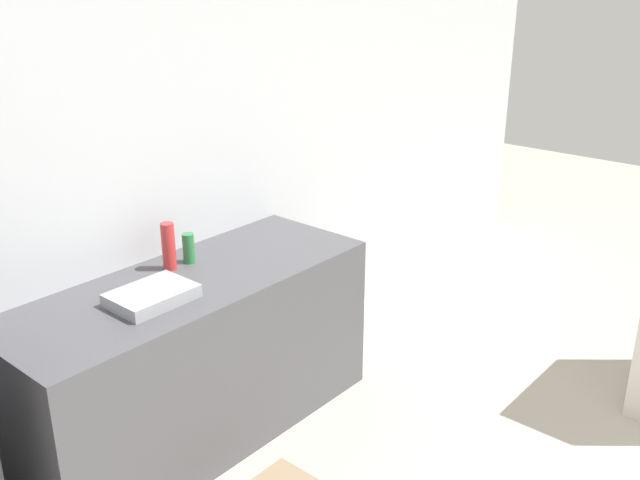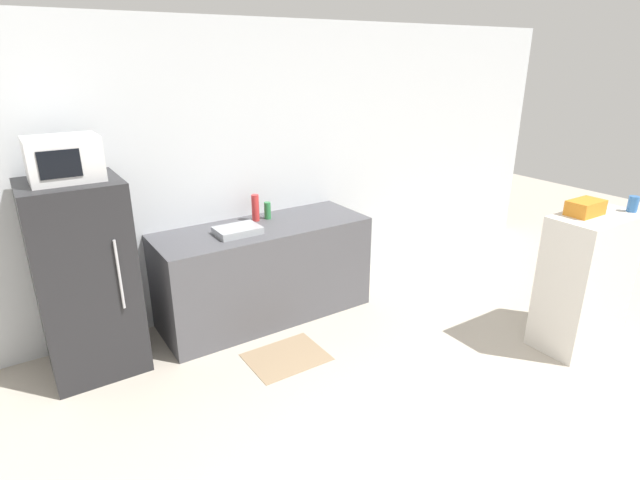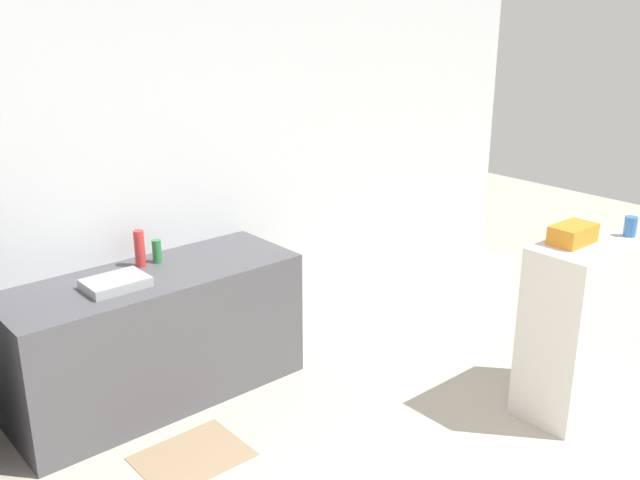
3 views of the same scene
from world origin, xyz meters
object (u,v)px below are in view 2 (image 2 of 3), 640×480
(bottle_tall, at_px, (255,208))
(bottle_short, at_px, (268,211))
(refrigerator, at_px, (85,279))
(microwave, at_px, (64,159))
(jar, at_px, (633,204))
(basket, at_px, (585,208))

(bottle_tall, xyz_separation_m, bottle_short, (0.12, -0.01, -0.04))
(bottle_short, bearing_deg, refrigerator, -174.08)
(refrigerator, xyz_separation_m, microwave, (-0.00, -0.00, 0.89))
(microwave, bearing_deg, jar, -27.40)
(bottle_tall, xyz_separation_m, jar, (2.27, -2.13, 0.19))
(bottle_tall, relative_size, bottle_short, 1.56)
(bottle_short, distance_m, jar, 3.03)
(refrigerator, relative_size, jar, 11.83)
(bottle_short, height_order, jar, jar)
(microwave, distance_m, basket, 3.84)
(bottle_tall, bearing_deg, bottle_short, -3.52)
(basket, relative_size, jar, 2.34)
(refrigerator, relative_size, bottle_tall, 6.10)
(bottle_short, distance_m, basket, 2.64)
(microwave, xyz_separation_m, basket, (3.37, -1.79, -0.45))
(bottle_short, xyz_separation_m, jar, (2.15, -2.12, 0.24))
(bottle_tall, distance_m, basket, 2.72)
(microwave, height_order, bottle_tall, microwave)
(refrigerator, bearing_deg, basket, -28.03)
(microwave, relative_size, bottle_tall, 1.89)
(microwave, distance_m, bottle_tall, 1.64)
(refrigerator, distance_m, bottle_tall, 1.53)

